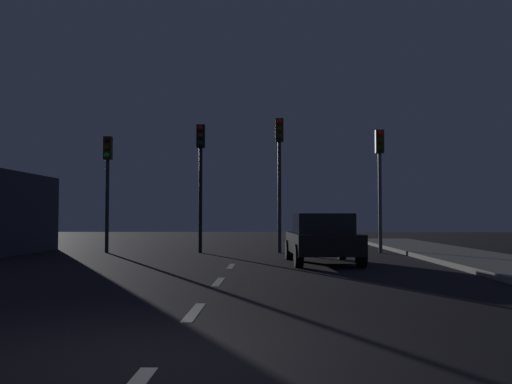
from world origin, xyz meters
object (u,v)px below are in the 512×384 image
Objects in this scene: traffic_signal_center_left at (201,163)px; traffic_signal_center_right at (279,159)px; traffic_signal_far_right at (380,166)px; traffic_signal_far_left at (107,171)px; car_stopped_ahead at (322,238)px.

traffic_signal_center_right reaches higher than traffic_signal_center_left.
traffic_signal_far_right is at bearing -0.00° from traffic_signal_center_left.
traffic_signal_far_left is 3.66m from traffic_signal_center_left.
car_stopped_ahead is (1.19, -4.91, -2.89)m from traffic_signal_center_right.
traffic_signal_center_right is 1.10× the size of traffic_signal_far_right.
traffic_signal_center_right is at bearing 103.64° from car_stopped_ahead.
traffic_signal_far_right is (3.87, -0.00, -0.30)m from traffic_signal_center_right.
traffic_signal_center_left is at bearing 130.94° from car_stopped_ahead.
car_stopped_ahead is (7.90, -4.90, -2.45)m from traffic_signal_far_left.
traffic_signal_center_right reaches higher than car_stopped_ahead.
traffic_signal_center_left is 1.21× the size of car_stopped_ahead.
car_stopped_ahead is at bearing -31.82° from traffic_signal_far_left.
traffic_signal_far_left is at bearing 148.18° from car_stopped_ahead.
traffic_signal_far_left is 10.59m from traffic_signal_far_right.
traffic_signal_center_left is at bearing -179.99° from traffic_signal_center_right.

